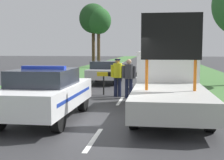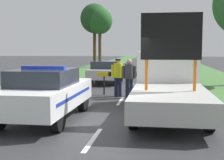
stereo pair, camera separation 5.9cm
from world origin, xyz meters
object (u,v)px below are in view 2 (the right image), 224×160
Objects in this scene: pedestrian_civilian at (129,75)px; roadside_tree_near_left at (94,19)px; police_car at (46,93)px; traffic_cone_centre_front at (87,84)px; work_truck at (168,83)px; road_barrier at (131,76)px; queued_car_sedan_silver at (106,71)px; roadside_tree_near_right at (100,21)px; traffic_cone_near_police at (65,88)px; queued_car_wagon_maroon at (160,65)px; police_officer at (118,74)px.

roadside_tree_near_left is at bearing 133.72° from pedestrian_civilian.
police_car is 6.68m from traffic_cone_centre_front.
work_truck is 26.79m from roadside_tree_near_left.
pedestrian_civilian is 0.23× the size of roadside_tree_near_left.
queued_car_sedan_silver is (-1.97, 4.90, -0.16)m from road_barrier.
pedestrian_civilian is 3.29m from traffic_cone_centre_front.
roadside_tree_near_left reaches higher than pedestrian_civilian.
traffic_cone_centre_front is (-0.25, 6.65, -0.49)m from police_car.
roadside_tree_near_right is at bearing -78.06° from queued_car_sedan_silver.
pedestrian_civilian is at bearing -14.22° from traffic_cone_near_police.
queued_car_wagon_maroon is 0.59× the size of roadside_tree_near_left.
police_officer is 12.25m from queued_car_wagon_maroon.
queued_car_sedan_silver is 0.90× the size of queued_car_wagon_maroon.
police_car is at bearing -79.43° from traffic_cone_near_police.
traffic_cone_near_police is at bearing -172.17° from road_barrier.
pedestrian_civilian is at bearing -74.70° from roadside_tree_near_left.
police_car is at bearing 27.14° from work_truck.
police_car is 5.04m from pedestrian_civilian.
police_officer reaches higher than police_car.
road_barrier is (2.16, 5.36, 0.07)m from police_car.
police_officer is 2.57× the size of traffic_cone_centre_front.
police_officer is 0.40× the size of queued_car_wagon_maroon.
queued_car_sedan_silver is at bearing 83.04° from traffic_cone_centre_front.
roadside_tree_near_right is (-7.03, 24.83, 4.31)m from work_truck.
road_barrier is 0.80× the size of queued_car_sedan_silver.
roadside_tree_near_right is at bearing -54.45° from queued_car_wagon_maroon.
queued_car_sedan_silver is 0.57× the size of roadside_tree_near_right.
road_barrier is 0.43× the size of roadside_tree_near_left.
pedestrian_civilian reaches higher than police_car.
road_barrier is 2.79m from traffic_cone_centre_front.
traffic_cone_centre_front is at bearing 83.04° from queued_car_sedan_silver.
queued_car_sedan_silver is 17.86m from roadside_tree_near_left.
road_barrier is 1.80× the size of police_officer.
road_barrier is 3.22m from traffic_cone_near_police.
pedestrian_civilian is at bearing 62.52° from police_car.
work_truck is 11.03× the size of traffic_cone_near_police.
roadside_tree_near_right is (-3.25, 26.54, 4.47)m from police_car.
queued_car_sedan_silver is at bearing 119.46° from road_barrier.
queued_car_sedan_silver is (0.19, 10.26, -0.08)m from police_car.
police_car is at bearing 50.84° from police_officer.
work_truck is at bearing 90.73° from queued_car_wagon_maroon.
roadside_tree_near_left is (-2.95, 21.59, 5.35)m from traffic_cone_near_police.
police_car reaches higher than queued_car_sedan_silver.
traffic_cone_centre_front is at bearing -47.98° from work_truck.
work_truck reaches higher than traffic_cone_centre_front.
police_car is at bearing 78.07° from queued_car_wagon_maroon.
roadside_tree_near_left is at bearing -70.10° from work_truck.
road_barrier reaches higher than traffic_cone_centre_front.
traffic_cone_centre_front is 11.02m from queued_car_wagon_maroon.
police_officer is 0.45× the size of queued_car_sedan_silver.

